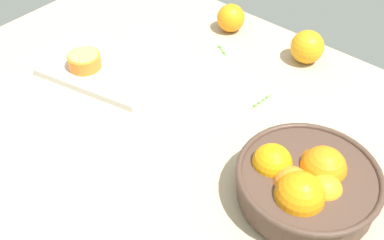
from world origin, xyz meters
TOP-DOWN VIEW (x-y plane):
  - ground_plane at (0.00, 0.00)cm, footprint 138.38×104.82cm
  - fruit_bowl at (26.12, 4.40)cm, footprint 26.46×26.46cm
  - cutting_board at (-31.09, 5.59)cm, footprint 31.61×22.38cm
  - orange_half_0 at (-34.66, 3.47)cm, footprint 8.05×8.05cm
  - loose_orange_0 at (-19.50, 41.98)cm, footprint 7.57×7.57cm
  - loose_orange_1 at (3.62, 42.91)cm, footprint 8.35×8.35cm
  - herb_sprig_0 at (4.39, 22.20)cm, footprint 1.26×7.14cm
  - herb_sprig_1 at (-15.25, 32.76)cm, footprint 4.80×2.84cm

SIDE VIEW (x-z plane):
  - ground_plane at x=0.00cm, z-range -3.00..0.00cm
  - herb_sprig_1 at x=-15.25cm, z-range -0.19..0.72cm
  - herb_sprig_0 at x=4.39cm, z-range -0.19..0.72cm
  - cutting_board at x=-31.09cm, z-range 0.00..1.74cm
  - orange_half_0 at x=-34.66cm, z-range 1.71..5.43cm
  - loose_orange_0 at x=-19.50cm, z-range 0.00..7.57cm
  - loose_orange_1 at x=3.62cm, z-range 0.00..8.35cm
  - fruit_bowl at x=26.12cm, z-range -0.85..10.30cm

